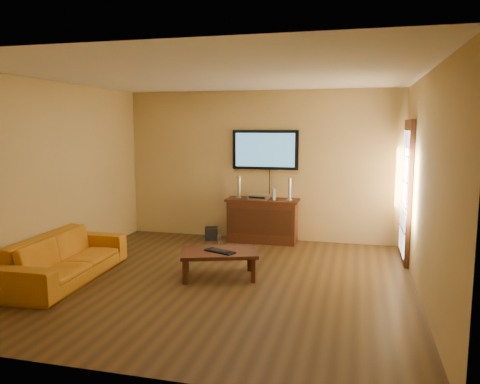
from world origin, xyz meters
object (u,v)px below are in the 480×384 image
(game_console, at_px, (274,194))
(media_console, at_px, (262,220))
(speaker_right, at_px, (289,190))
(keyboard, at_px, (220,251))
(subwoofer, at_px, (211,233))
(television, at_px, (265,150))
(coffee_table, at_px, (219,254))
(sofa, at_px, (65,250))
(bottle, at_px, (219,240))
(speaker_left, at_px, (239,188))
(av_receiver, at_px, (259,197))

(game_console, bearing_deg, media_console, 155.09)
(speaker_right, bearing_deg, keyboard, -106.47)
(keyboard, bearing_deg, subwoofer, 110.72)
(media_console, xyz_separation_m, television, (0.00, 0.21, 1.25))
(television, bearing_deg, subwoofer, -164.00)
(coffee_table, distance_m, game_console, 2.20)
(sofa, height_order, subwoofer, sofa)
(sofa, relative_size, bottle, 10.99)
(game_console, bearing_deg, sofa, -149.94)
(coffee_table, distance_m, speaker_left, 2.26)
(speaker_left, xyz_separation_m, speaker_right, (0.93, -0.07, -0.00))
(speaker_right, bearing_deg, bottle, -160.63)
(sofa, relative_size, speaker_left, 5.22)
(television, bearing_deg, speaker_left, -159.05)
(speaker_right, height_order, keyboard, speaker_right)
(television, distance_m, sofa, 3.82)
(speaker_right, height_order, bottle, speaker_right)
(av_receiver, bearing_deg, game_console, 1.47)
(sofa, xyz_separation_m, bottle, (1.48, 2.25, -0.32))
(media_console, relative_size, sofa, 0.62)
(media_console, height_order, speaker_right, speaker_right)
(media_console, relative_size, bottle, 6.82)
(subwoofer, bearing_deg, av_receiver, -10.80)
(television, height_order, game_console, television)
(media_console, bearing_deg, keyboard, -93.95)
(sofa, xyz_separation_m, speaker_right, (2.65, 2.66, 0.55))
(media_console, xyz_separation_m, av_receiver, (-0.07, 0.00, 0.43))
(game_console, distance_m, subwoofer, 1.38)
(television, relative_size, keyboard, 2.60)
(sofa, bearing_deg, coffee_table, -76.69)
(av_receiver, bearing_deg, media_console, 5.68)
(coffee_table, bearing_deg, speaker_left, 97.04)
(speaker_left, height_order, subwoofer, speaker_left)
(speaker_right, xyz_separation_m, subwoofer, (-1.42, -0.03, -0.84))
(av_receiver, xyz_separation_m, subwoofer, (-0.87, -0.07, -0.71))
(av_receiver, distance_m, bottle, 1.05)
(game_console, height_order, keyboard, game_console)
(sofa, bearing_deg, speaker_left, -35.21)
(television, relative_size, coffee_table, 1.02)
(coffee_table, relative_size, game_console, 5.96)
(speaker_left, bearing_deg, bottle, -116.69)
(media_console, height_order, subwoofer, media_console)
(sofa, xyz_separation_m, speaker_left, (1.72, 2.73, 0.56))
(bottle, height_order, keyboard, keyboard)
(media_console, relative_size, speaker_right, 3.33)
(coffee_table, bearing_deg, television, 85.59)
(media_console, relative_size, speaker_left, 3.24)
(coffee_table, relative_size, speaker_left, 2.95)
(coffee_table, xyz_separation_m, sofa, (-1.99, -0.58, 0.08))
(subwoofer, bearing_deg, media_console, -11.20)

